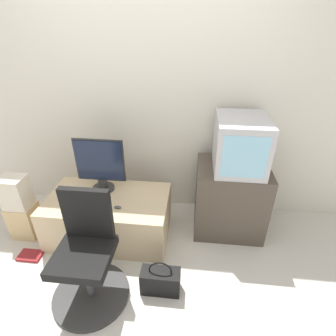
% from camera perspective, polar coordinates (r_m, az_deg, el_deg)
% --- Properties ---
extents(ground_plane, '(12.00, 12.00, 0.00)m').
position_cam_1_polar(ground_plane, '(2.31, -9.94, -26.79)').
color(ground_plane, beige).
extents(wall_back, '(4.40, 0.05, 2.60)m').
position_cam_1_polar(wall_back, '(2.64, -4.78, 16.29)').
color(wall_back, silver).
rests_on(wall_back, ground_plane).
extents(desk, '(1.15, 0.65, 0.44)m').
position_cam_1_polar(desk, '(2.68, -12.61, -10.22)').
color(desk, '#CCB289').
rests_on(desk, ground_plane).
extents(side_stand, '(0.67, 0.54, 0.71)m').
position_cam_1_polar(side_stand, '(2.69, 13.25, -6.44)').
color(side_stand, '#4C4238').
rests_on(side_stand, ground_plane).
extents(main_monitor, '(0.47, 0.22, 0.53)m').
position_cam_1_polar(main_monitor, '(2.55, -14.52, 0.50)').
color(main_monitor, '#2D2D2D').
rests_on(main_monitor, desk).
extents(keyboard, '(0.36, 0.11, 0.01)m').
position_cam_1_polar(keyboard, '(2.48, -16.75, -7.81)').
color(keyboard, silver).
rests_on(keyboard, desk).
extents(mouse, '(0.07, 0.03, 0.02)m').
position_cam_1_polar(mouse, '(2.39, -10.90, -8.37)').
color(mouse, '#4C4C51').
rests_on(mouse, desk).
extents(crt_tv, '(0.44, 0.55, 0.47)m').
position_cam_1_polar(crt_tv, '(2.41, 15.45, 5.11)').
color(crt_tv, '#B7B7BC').
rests_on(crt_tv, side_stand).
extents(office_chair, '(0.59, 0.59, 0.90)m').
position_cam_1_polar(office_chair, '(2.15, -17.14, -18.64)').
color(office_chair, '#333333').
rests_on(office_chair, ground_plane).
extents(cardboard_box_lower, '(0.25, 0.21, 0.35)m').
position_cam_1_polar(cardboard_box_lower, '(2.99, -28.68, -9.94)').
color(cardboard_box_lower, '#D1B27F').
rests_on(cardboard_box_lower, ground_plane).
extents(cardboard_box_upper, '(0.23, 0.19, 0.31)m').
position_cam_1_polar(cardboard_box_upper, '(2.82, -30.29, -4.62)').
color(cardboard_box_upper, beige).
rests_on(cardboard_box_upper, cardboard_box_lower).
extents(handbag, '(0.31, 0.14, 0.32)m').
position_cam_1_polar(handbag, '(2.25, -1.64, -23.30)').
color(handbag, black).
rests_on(handbag, ground_plane).
extents(book, '(0.21, 0.14, 0.02)m').
position_cam_1_polar(book, '(2.84, -27.76, -16.50)').
color(book, maroon).
rests_on(book, ground_plane).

